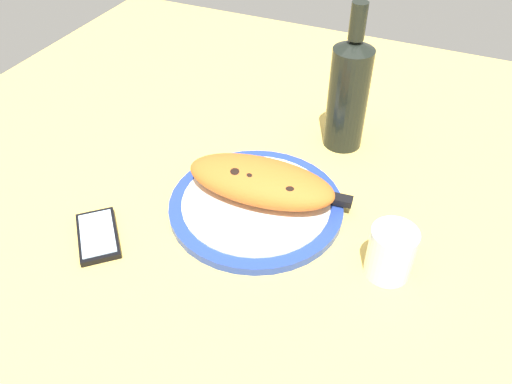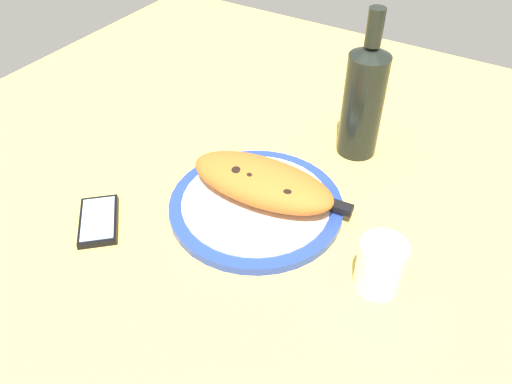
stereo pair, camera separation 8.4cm
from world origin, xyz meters
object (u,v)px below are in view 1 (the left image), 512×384
(calzone, at_px, (259,181))
(fork, at_px, (254,233))
(water_glass, at_px, (390,255))
(knife, at_px, (308,194))
(wine_bottle, at_px, (348,92))
(plate, at_px, (256,205))
(smartphone, at_px, (98,235))

(calzone, xyz_separation_m, fork, (0.03, -0.09, -0.03))
(fork, xyz_separation_m, water_glass, (0.20, 0.03, 0.02))
(knife, bearing_deg, wine_bottle, 89.22)
(water_glass, bearing_deg, wine_bottle, 118.10)
(knife, bearing_deg, calzone, -159.54)
(plate, distance_m, smartphone, 0.26)
(fork, bearing_deg, calzone, 109.44)
(fork, height_order, smartphone, fork)
(knife, bearing_deg, smartphone, -142.73)
(smartphone, height_order, wine_bottle, wine_bottle)
(calzone, bearing_deg, knife, 20.46)
(fork, xyz_separation_m, wine_bottle, (0.05, 0.32, 0.09))
(plate, xyz_separation_m, knife, (0.08, 0.05, 0.01))
(fork, height_order, wine_bottle, wine_bottle)
(smartphone, xyz_separation_m, water_glass, (0.44, 0.12, 0.03))
(knife, distance_m, smartphone, 0.35)
(plate, distance_m, water_glass, 0.24)
(plate, xyz_separation_m, fork, (0.03, -0.07, 0.01))
(plate, bearing_deg, fork, -68.22)
(smartphone, bearing_deg, calzone, 42.40)
(knife, relative_size, wine_bottle, 0.78)
(calzone, height_order, fork, calzone)
(smartphone, height_order, water_glass, water_glass)
(plate, distance_m, knife, 0.09)
(smartphone, distance_m, water_glass, 0.45)
(knife, height_order, smartphone, knife)
(calzone, xyz_separation_m, water_glass, (0.24, -0.06, -0.01))
(knife, xyz_separation_m, wine_bottle, (0.00, 0.20, 0.09))
(fork, relative_size, knife, 0.73)
(wine_bottle, bearing_deg, fork, -98.83)
(plate, distance_m, fork, 0.08)
(smartphone, bearing_deg, fork, 21.65)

